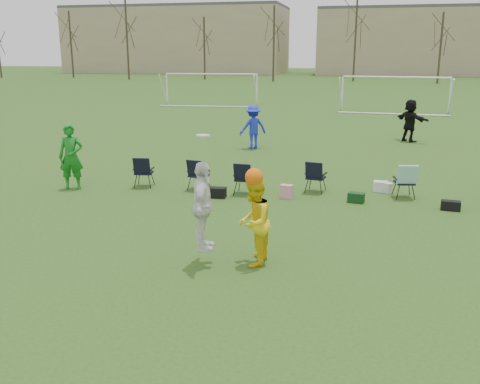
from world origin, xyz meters
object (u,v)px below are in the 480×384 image
(fielder_black, at_px, (410,121))
(goal_mid, at_px, (395,84))
(center_contest, at_px, (232,214))
(goal_left, at_px, (211,80))
(fielder_blue, at_px, (253,127))
(fielder_green_near, at_px, (71,157))

(fielder_black, relative_size, goal_mid, 0.27)
(center_contest, relative_size, goal_left, 0.36)
(goal_mid, bearing_deg, fielder_blue, -107.66)
(goal_mid, bearing_deg, center_contest, -94.23)
(fielder_black, distance_m, goal_mid, 13.23)
(fielder_green_near, height_order, goal_left, goal_left)
(fielder_blue, distance_m, center_contest, 13.27)
(fielder_black, bearing_deg, fielder_blue, 74.05)
(center_contest, bearing_deg, fielder_green_near, 142.88)
(fielder_black, height_order, goal_left, goal_left)
(goal_left, bearing_deg, fielder_green_near, -87.85)
(fielder_blue, relative_size, center_contest, 0.72)
(center_contest, bearing_deg, goal_left, 106.97)
(goal_left, bearing_deg, goal_mid, -13.13)
(center_contest, bearing_deg, goal_mid, 81.77)
(fielder_green_near, distance_m, fielder_blue, 9.19)
(fielder_green_near, height_order, fielder_blue, fielder_green_near)
(center_contest, bearing_deg, fielder_black, 74.89)
(fielder_black, height_order, goal_mid, goal_mid)
(fielder_green_near, distance_m, goal_left, 27.23)
(center_contest, distance_m, goal_mid, 30.10)
(fielder_green_near, distance_m, center_contest, 7.91)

